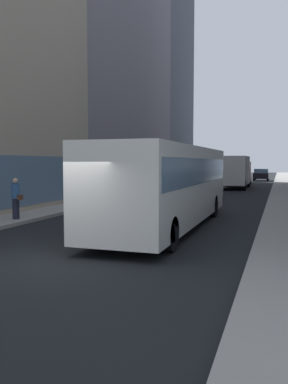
{
  "coord_description": "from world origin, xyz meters",
  "views": [
    {
      "loc": [
        5.19,
        -8.92,
        2.49
      ],
      "look_at": [
        0.48,
        5.15,
        1.4
      ],
      "focal_mm": 38.05,
      "sensor_mm": 36.0,
      "label": 1
    }
  ],
  "objects_px": {
    "car_silver_sedan": "(242,177)",
    "box_truck": "(236,171)",
    "dalmatian_dog": "(89,225)",
    "pedestrian_with_handbag": "(16,198)",
    "car_black_suv": "(261,175)",
    "car_grey_wagon": "(178,182)",
    "transit_bus": "(169,181)"
  },
  "relations": [
    {
      "from": "car_silver_sedan",
      "to": "box_truck",
      "type": "xyz_separation_m",
      "value": [
        0.0,
        -7.04,
        0.85
      ]
    },
    {
      "from": "dalmatian_dog",
      "to": "pedestrian_with_handbag",
      "type": "distance_m",
      "value": 5.35
    },
    {
      "from": "car_silver_sedan",
      "to": "dalmatian_dog",
      "type": "relative_size",
      "value": 4.26
    },
    {
      "from": "car_black_suv",
      "to": "car_silver_sedan",
      "type": "bearing_deg",
      "value": -98.63
    },
    {
      "from": "box_truck",
      "to": "pedestrian_with_handbag",
      "type": "height_order",
      "value": "box_truck"
    },
    {
      "from": "car_black_suv",
      "to": "dalmatian_dog",
      "type": "distance_m",
      "value": 45.52
    },
    {
      "from": "car_grey_wagon",
      "to": "car_silver_sedan",
      "type": "distance_m",
      "value": 14.03
    },
    {
      "from": "car_grey_wagon",
      "to": "dalmatian_dog",
      "type": "height_order",
      "value": "car_grey_wagon"
    },
    {
      "from": "box_truck",
      "to": "dalmatian_dog",
      "type": "relative_size",
      "value": 7.79
    },
    {
      "from": "transit_bus",
      "to": "car_black_suv",
      "type": "bearing_deg",
      "value": 87.81
    },
    {
      "from": "car_grey_wagon",
      "to": "pedestrian_with_handbag",
      "type": "height_order",
      "value": "pedestrian_with_handbag"
    },
    {
      "from": "pedestrian_with_handbag",
      "to": "transit_bus",
      "type": "bearing_deg",
      "value": 7.62
    },
    {
      "from": "transit_bus",
      "to": "pedestrian_with_handbag",
      "type": "distance_m",
      "value": 6.41
    },
    {
      "from": "box_truck",
      "to": "dalmatian_dog",
      "type": "distance_m",
      "value": 27.89
    },
    {
      "from": "car_grey_wagon",
      "to": "pedestrian_with_handbag",
      "type": "bearing_deg",
      "value": -97.0
    },
    {
      "from": "car_black_suv",
      "to": "dalmatian_dog",
      "type": "height_order",
      "value": "car_black_suv"
    },
    {
      "from": "dalmatian_dog",
      "to": "pedestrian_with_handbag",
      "type": "height_order",
      "value": "pedestrian_with_handbag"
    },
    {
      "from": "car_black_suv",
      "to": "dalmatian_dog",
      "type": "bearing_deg",
      "value": -94.14
    },
    {
      "from": "car_grey_wagon",
      "to": "box_truck",
      "type": "bearing_deg",
      "value": 58.03
    },
    {
      "from": "transit_bus",
      "to": "box_truck",
      "type": "xyz_separation_m",
      "value": [
        0.0,
        24.32,
        -0.11
      ]
    },
    {
      "from": "car_grey_wagon",
      "to": "box_truck",
      "type": "distance_m",
      "value": 7.6
    },
    {
      "from": "car_grey_wagon",
      "to": "box_truck",
      "type": "height_order",
      "value": "box_truck"
    },
    {
      "from": "transit_bus",
      "to": "car_grey_wagon",
      "type": "distance_m",
      "value": 18.38
    },
    {
      "from": "car_silver_sedan",
      "to": "car_black_suv",
      "type": "bearing_deg",
      "value": 81.37
    },
    {
      "from": "car_black_suv",
      "to": "car_silver_sedan",
      "type": "distance_m",
      "value": 10.66
    },
    {
      "from": "car_black_suv",
      "to": "car_grey_wagon",
      "type": "relative_size",
      "value": 1.06
    },
    {
      "from": "box_truck",
      "to": "dalmatian_dog",
      "type": "xyz_separation_m",
      "value": [
        -1.69,
        -27.82,
        -1.15
      ]
    },
    {
      "from": "box_truck",
      "to": "pedestrian_with_handbag",
      "type": "relative_size",
      "value": 4.44
    },
    {
      "from": "car_silver_sedan",
      "to": "box_truck",
      "type": "height_order",
      "value": "box_truck"
    },
    {
      "from": "car_black_suv",
      "to": "pedestrian_with_handbag",
      "type": "bearing_deg",
      "value": -100.48
    },
    {
      "from": "car_grey_wagon",
      "to": "car_silver_sedan",
      "type": "relative_size",
      "value": 0.96
    },
    {
      "from": "box_truck",
      "to": "pedestrian_with_handbag",
      "type": "bearing_deg",
      "value": -104.06
    }
  ]
}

